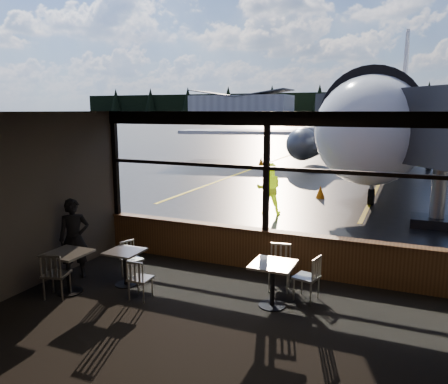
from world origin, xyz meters
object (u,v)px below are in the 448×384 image
Objects in this scene: airliner at (396,81)px; ground_crew at (269,189)px; cafe_table_left at (69,273)px; cone_nose at (320,192)px; chair_near_e at (307,278)px; chair_mid_w at (132,260)px; jet_bridge at (440,151)px; cafe_table_mid at (125,268)px; cafe_table_near at (273,285)px; chair_mid_s at (140,279)px; passenger at (74,239)px; chair_near_n at (279,268)px; chair_left_s at (57,275)px; cone_wing at (261,161)px.

ground_crew is at bearing -102.00° from airliner.
cafe_table_left reaches higher than cone_nose.
chair_mid_w is at bearing 108.29° from chair_near_e.
cafe_table_mid is (-5.94, -7.44, -1.97)m from jet_bridge.
cone_nose is (2.69, 11.31, -0.16)m from cafe_table_left.
chair_mid_s is (-2.38, -0.68, -0.01)m from cafe_table_near.
ground_crew is (0.13, 7.58, 0.48)m from chair_mid_s.
passenger reaches higher than cone_nose.
chair_left_s is at bearing 18.12° from chair_near_n.
chair_near_n reaches higher than chair_mid_w.
chair_near_n is at bearing -92.40° from airliner.
cafe_table_near is 0.78m from chair_near_n.
airliner is 21.90m from cafe_table_near.
chair_mid_w is 10.37m from cone_nose.
chair_mid_w is (-3.66, -0.37, -0.04)m from chair_near_e.
chair_near_n is at bearing 90.16° from ground_crew.
jet_bridge is at bearing 164.20° from ground_crew.
chair_left_s is at bearing -130.40° from cafe_table_mid.
cafe_table_mid is 1.52× the size of cone_wing.
jet_bridge reaches higher than cafe_table_mid.
ground_crew reaches higher than chair_near_e.
passenger is at bearing -82.74° from cone_wing.
chair_left_s reaches higher than chair_near_e.
passenger reaches higher than chair_near_n.
chair_mid_w is (-0.12, 0.40, 0.03)m from cafe_table_mid.
cafe_table_near is (-2.90, -7.21, -1.93)m from jet_bridge.
airliner is 38.87× the size of chair_near_e.
ground_crew is 13.72m from cone_wing.
airliner is at bearing 11.28° from chair_near_e.
airliner is 43.19× the size of chair_mid_w.
chair_mid_w is (-3.16, 0.16, -0.02)m from cafe_table_near.
chair_near_e is (4.33, 1.51, 0.03)m from cafe_table_left.
chair_near_e is (-2.40, -6.68, -1.90)m from jet_bridge.
jet_bridge is 5.52m from cone_nose.
chair_mid_w is at bearing 59.70° from cafe_table_left.
cafe_table_left is 8.06m from ground_crew.
chair_near_e is 9.94m from cone_nose.
cafe_table_mid is 3.62m from chair_near_e.
chair_near_n is (-0.60, 0.24, 0.02)m from chair_near_e.
cafe_table_mid is 10.74m from cone_nose.
chair_left_s reaches higher than cafe_table_left.
jet_bridge is 12.93× the size of cafe_table_left.
cone_nose is (-1.14, 10.33, -0.16)m from cafe_table_near.
cone_wing is at bearing 54.04° from passenger.
cafe_table_left is 21.01m from cone_wing.
cafe_table_mid is 0.42× the size of ground_crew.
cafe_table_near is at bearing -92.03° from airliner.
airliner reaches higher than cafe_table_left.
chair_near_e is at bearing -69.16° from cone_wing.
ground_crew is at bearing -176.61° from jet_bridge.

